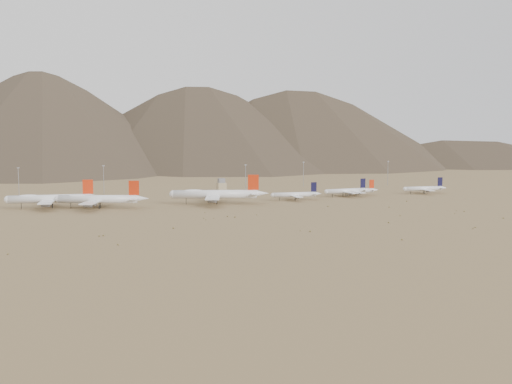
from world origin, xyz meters
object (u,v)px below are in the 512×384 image
object	(u,v)px
widebody_west	(51,199)
widebody_east	(216,194)
narrowbody_b	(347,191)
control_tower	(221,186)
narrowbody_a	(296,195)
widebody_centre	(98,199)

from	to	relation	value
widebody_west	widebody_east	size ratio (longest dim) A/B	0.93
widebody_east	narrowbody_b	size ratio (longest dim) A/B	1.60
control_tower	narrowbody_b	bearing A→B (deg)	-43.26
widebody_east	control_tower	distance (m)	104.19
widebody_west	narrowbody_b	world-z (taller)	widebody_west
widebody_east	narrowbody_a	bearing A→B (deg)	21.03
widebody_east	narrowbody_a	distance (m)	68.38
widebody_centre	control_tower	distance (m)	153.17
widebody_centre	narrowbody_b	size ratio (longest dim) A/B	1.41
widebody_west	widebody_east	xyz separation A→B (m)	(118.06, -16.88, 0.79)
narrowbody_a	control_tower	size ratio (longest dim) A/B	3.62
narrowbody_b	widebody_east	bearing A→B (deg)	-176.48
control_tower	widebody_centre	bearing A→B (deg)	-141.33
narrowbody_a	narrowbody_b	distance (m)	54.58
widebody_east	narrowbody_b	xyz separation A→B (m)	(121.46, 15.87, -2.87)
widebody_west	control_tower	bearing A→B (deg)	34.53
narrowbody_a	narrowbody_b	world-z (taller)	narrowbody_b
widebody_centre	widebody_east	bearing A→B (deg)	18.67
widebody_east	narrowbody_a	size ratio (longest dim) A/B	1.69
widebody_west	narrowbody_a	bearing A→B (deg)	2.21
widebody_east	control_tower	world-z (taller)	widebody_east
control_tower	widebody_east	bearing A→B (deg)	-108.76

